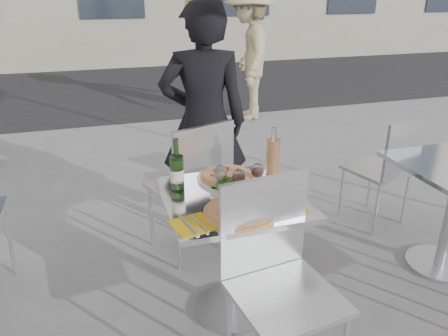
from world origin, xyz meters
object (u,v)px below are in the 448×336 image
object	(u,v)px
side_chair_rfar	(388,163)
woman_diner	(204,123)
pizza_near	(240,212)
chair_near	(275,267)
napkin_left	(193,225)
wineglass_white_b	(220,173)
wineglass_red_a	(239,178)
chair_far	(194,180)
wineglass_white_a	(221,175)
wine_bottle	(177,171)
pedestrian_b	(249,54)
salad_plate	(229,187)
pizza_far	(227,177)
carafe	(273,156)
wineglass_red_b	(257,171)
napkin_right	(288,206)
sugar_shaker	(260,175)
main_table	(232,231)

from	to	relation	value
side_chair_rfar	woman_diner	xyz separation A→B (m)	(-1.34, 0.37, 0.33)
pizza_near	chair_near	bearing A→B (deg)	-70.29
napkin_left	wineglass_white_b	bearing A→B (deg)	41.42
woman_diner	wineglass_white_b	size ratio (longest dim) A/B	10.94
woman_diner	wineglass_red_a	world-z (taller)	woman_diner
chair_far	wineglass_white_a	bearing A→B (deg)	71.08
wine_bottle	woman_diner	bearing A→B (deg)	66.20
pedestrian_b	salad_plate	distance (m)	4.06
pizza_near	pizza_far	xyz separation A→B (m)	(0.06, 0.41, 0.01)
chair_near	salad_plate	size ratio (longest dim) A/B	4.49
carafe	wineglass_red_a	distance (m)	0.35
salad_plate	wineglass_red_b	bearing A→B (deg)	-1.45
chair_near	wineglass_red_a	bearing A→B (deg)	87.31
wineglass_white_a	salad_plate	bearing A→B (deg)	-11.43
napkin_left	carafe	bearing A→B (deg)	23.92
wineglass_white_b	napkin_left	world-z (taller)	wineglass_white_b
chair_near	napkin_right	world-z (taller)	chair_near
pedestrian_b	pizza_near	size ratio (longest dim) A/B	5.00
napkin_left	wineglass_white_a	bearing A→B (deg)	39.28
pedestrian_b	napkin_left	world-z (taller)	pedestrian_b
chair_near	woman_diner	world-z (taller)	woman_diner
sugar_shaker	wineglass_red_a	xyz separation A→B (m)	(-0.17, -0.13, 0.06)
woman_diner	pizza_near	size ratio (longest dim) A/B	4.79
wine_bottle	carafe	xyz separation A→B (m)	(0.57, 0.04, 0.00)
wineglass_red_a	napkin_left	world-z (taller)	wineglass_red_a
napkin_right	napkin_left	bearing A→B (deg)	-160.89
pizza_far	napkin_left	size ratio (longest dim) A/B	1.61
chair_near	pizza_near	xyz separation A→B (m)	(-0.09, 0.24, 0.18)
main_table	chair_far	xyz separation A→B (m)	(-0.06, 0.62, 0.05)
chair_near	sugar_shaker	xyz separation A→B (m)	(0.13, 0.55, 0.22)
chair_far	chair_near	world-z (taller)	chair_near
carafe	wineglass_white_b	size ratio (longest dim) A/B	1.84
chair_far	pedestrian_b	world-z (taller)	pedestrian_b
sugar_shaker	salad_plate	bearing A→B (deg)	-159.82
side_chair_rfar	napkin_left	distance (m)	1.92
pedestrian_b	pizza_near	distance (m)	4.28
wine_bottle	wineglass_white_b	world-z (taller)	wine_bottle
carafe	napkin_right	size ratio (longest dim) A/B	1.33
chair_far	napkin_right	size ratio (longest dim) A/B	4.51
wineglass_white_b	napkin_right	size ratio (longest dim) A/B	0.72
sugar_shaker	wineglass_white_b	distance (m)	0.25
wineglass_red_b	napkin_right	bearing A→B (deg)	-69.78
chair_far	napkin_right	world-z (taller)	chair_far
salad_plate	wineglass_white_b	xyz separation A→B (m)	(-0.04, 0.04, 0.07)
carafe	main_table	bearing A→B (deg)	-148.02
chair_near	napkin_left	size ratio (longest dim) A/B	4.61
pizza_near	sugar_shaker	xyz separation A→B (m)	(0.22, 0.30, 0.04)
chair_far	pizza_near	xyz separation A→B (m)	(0.04, -0.82, 0.18)
sugar_shaker	side_chair_rfar	bearing A→B (deg)	21.42
wineglass_white_a	napkin_right	distance (m)	0.38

